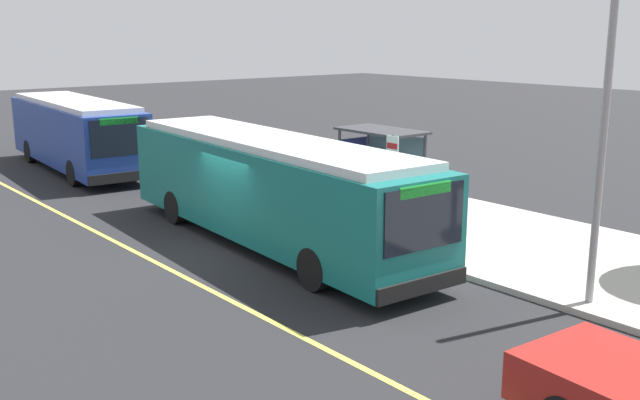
# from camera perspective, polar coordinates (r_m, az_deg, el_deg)

# --- Properties ---
(ground_plane) EXTENTS (120.00, 120.00, 0.00)m
(ground_plane) POSITION_cam_1_polar(r_m,az_deg,el_deg) (19.86, -6.64, -3.78)
(ground_plane) COLOR #232326
(sidewalk_curb) EXTENTS (44.00, 6.40, 0.15)m
(sidewalk_curb) POSITION_cam_1_polar(r_m,az_deg,el_deg) (23.50, 5.73, -0.93)
(sidewalk_curb) COLOR #B7B2A8
(sidewalk_curb) RESTS_ON ground_plane
(lane_stripe_center) EXTENTS (36.00, 0.14, 0.01)m
(lane_stripe_center) POSITION_cam_1_polar(r_m,az_deg,el_deg) (18.83, -12.29, -4.93)
(lane_stripe_center) COLOR #E0D64C
(lane_stripe_center) RESTS_ON ground_plane
(transit_bus_main) EXTENTS (12.15, 3.32, 2.95)m
(transit_bus_main) POSITION_cam_1_polar(r_m,az_deg,el_deg) (19.80, -3.90, 1.06)
(transit_bus_main) COLOR #146B66
(transit_bus_main) RESTS_ON ground_plane
(transit_bus_second) EXTENTS (10.53, 3.30, 2.95)m
(transit_bus_second) POSITION_cam_1_polar(r_m,az_deg,el_deg) (32.21, -18.41, 5.04)
(transit_bus_second) COLOR navy
(transit_bus_second) RESTS_ON ground_plane
(bus_shelter) EXTENTS (2.90, 1.60, 2.48)m
(bus_shelter) POSITION_cam_1_polar(r_m,az_deg,el_deg) (24.02, 4.74, 3.88)
(bus_shelter) COLOR #333338
(bus_shelter) RESTS_ON sidewalk_curb
(waiting_bench) EXTENTS (1.60, 0.48, 0.95)m
(waiting_bench) POSITION_cam_1_polar(r_m,az_deg,el_deg) (24.33, 4.72, 0.92)
(waiting_bench) COLOR brown
(waiting_bench) RESTS_ON sidewalk_curb
(route_sign_post) EXTENTS (0.44, 0.08, 2.80)m
(route_sign_post) POSITION_cam_1_polar(r_m,az_deg,el_deg) (20.24, 5.63, 2.26)
(route_sign_post) COLOR #333338
(route_sign_post) RESTS_ON sidewalk_curb
(pedestrian_commuter) EXTENTS (0.24, 0.40, 1.69)m
(pedestrian_commuter) POSITION_cam_1_polar(r_m,az_deg,el_deg) (24.29, -0.74, 2.11)
(pedestrian_commuter) COLOR #282D47
(pedestrian_commuter) RESTS_ON sidewalk_curb
(utility_pole) EXTENTS (0.16, 0.16, 6.40)m
(utility_pole) POSITION_cam_1_polar(r_m,az_deg,el_deg) (15.78, 21.05, 3.55)
(utility_pole) COLOR gray
(utility_pole) RESTS_ON sidewalk_curb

